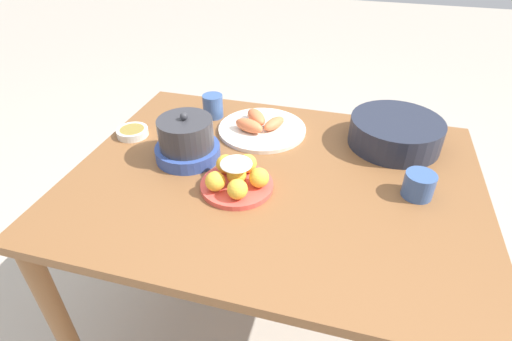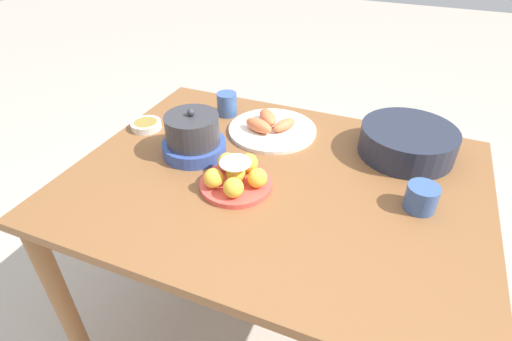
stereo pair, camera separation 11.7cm
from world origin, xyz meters
name	(u,v)px [view 2 (the right image)]	position (x,y,z in m)	size (l,w,h in m)	color
ground_plane	(270,324)	(0.00, 0.00, 0.00)	(12.00, 12.00, 0.00)	#B2A899
dining_table	(275,203)	(0.00, 0.00, 0.66)	(1.23, 0.94, 0.76)	brown
cake_plate	(236,176)	(-0.09, -0.09, 0.79)	(0.21, 0.21, 0.09)	#E04C42
serving_bowl	(408,141)	(0.35, 0.28, 0.81)	(0.30, 0.30, 0.09)	#232838
sauce_bowl	(146,125)	(-0.54, 0.10, 0.77)	(0.11, 0.11, 0.03)	silver
seafood_platter	(271,127)	(-0.11, 0.25, 0.78)	(0.31, 0.31, 0.06)	silver
cup_near	(421,198)	(0.41, 0.01, 0.80)	(0.09, 0.09, 0.07)	#38568E
cup_far	(227,104)	(-0.31, 0.31, 0.80)	(0.08, 0.08, 0.09)	#38568E
warming_pot	(193,136)	(-0.29, 0.02, 0.82)	(0.21, 0.21, 0.16)	#334C99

